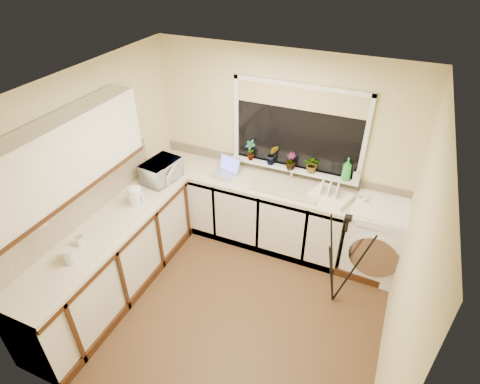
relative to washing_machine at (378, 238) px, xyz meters
name	(u,v)px	position (x,y,z in m)	size (l,w,h in m)	color
floor	(231,305)	(-1.35, -1.23, -0.47)	(3.20, 3.20, 0.00)	#503520
ceiling	(227,94)	(-1.35, -1.23, 1.98)	(3.20, 3.20, 0.00)	white
wall_back	(280,150)	(-1.35, 0.27, 0.75)	(3.20, 3.20, 0.00)	beige
wall_front	(135,349)	(-1.35, -2.73, 0.75)	(3.20, 3.20, 0.00)	beige
wall_left	(95,182)	(-2.95, -1.23, 0.75)	(3.00, 3.00, 0.00)	beige
wall_right	(409,267)	(0.25, -1.23, 0.75)	(3.00, 3.00, 0.00)	beige
base_cabinet_back	(246,208)	(-1.67, -0.03, -0.04)	(2.55, 0.60, 0.86)	silver
base_cabinet_left	(113,262)	(-2.65, -1.53, -0.04)	(0.54, 2.40, 0.86)	silver
worktop_back	(271,185)	(-1.35, -0.03, 0.41)	(3.20, 0.60, 0.04)	beige
worktop_left	(105,230)	(-2.65, -1.53, 0.41)	(0.60, 2.40, 0.04)	beige
upper_cabinet	(62,157)	(-2.79, -1.68, 1.33)	(0.28, 1.90, 0.70)	silver
splashback_left	(78,205)	(-2.93, -1.53, 0.65)	(0.02, 2.40, 0.45)	beige
splashback_back	(279,168)	(-1.35, 0.26, 0.50)	(3.20, 0.02, 0.14)	beige
window_glass	(298,129)	(-1.15, 0.25, 1.08)	(1.50, 0.02, 1.00)	black
window_blind	(300,99)	(-1.15, 0.23, 1.45)	(1.50, 0.02, 0.25)	tan
windowsill	(293,169)	(-1.15, 0.20, 0.56)	(1.60, 0.14, 0.03)	white
sink	(287,186)	(-1.15, -0.03, 0.44)	(0.82, 0.46, 0.03)	tan
faucet	(292,172)	(-1.15, 0.15, 0.55)	(0.03, 0.03, 0.24)	silver
washing_machine	(378,238)	(0.00, 0.00, 0.00)	(0.66, 0.64, 0.94)	white
laptop	(226,170)	(-1.94, -0.04, 0.49)	(0.34, 0.34, 0.21)	#AAA9B1
kettle	(136,197)	(-2.60, -1.03, 0.53)	(0.15, 0.15, 0.20)	white
dish_rack	(331,196)	(-0.61, -0.05, 0.46)	(0.44, 0.33, 0.07)	white
tripod	(340,261)	(-0.32, -0.71, 0.13)	(0.59, 0.59, 1.20)	black
glass_jug	(69,256)	(-2.62, -2.05, 0.51)	(0.11, 0.11, 0.15)	silver
steel_jar	(80,241)	(-2.70, -1.82, 0.48)	(0.08, 0.08, 0.10)	white
microwave	(161,171)	(-2.61, -0.48, 0.56)	(0.47, 0.32, 0.26)	white
plant_a	(250,150)	(-1.71, 0.18, 0.71)	(0.14, 0.10, 0.27)	#999999
plant_b	(272,155)	(-1.42, 0.18, 0.71)	(0.15, 0.12, 0.27)	#999999
plant_c	(291,161)	(-1.17, 0.16, 0.69)	(0.12, 0.12, 0.22)	#999999
plant_d	(312,164)	(-0.91, 0.19, 0.69)	(0.19, 0.17, 0.21)	#999999
soap_bottle_green	(347,169)	(-0.51, 0.18, 0.72)	(0.11, 0.11, 0.28)	green
soap_bottle_clear	(356,176)	(-0.39, 0.18, 0.66)	(0.08, 0.08, 0.17)	#999999
cup_back	(362,200)	(-0.26, -0.01, 0.47)	(0.11, 0.11, 0.09)	silver
cup_left	(68,253)	(-2.68, -2.00, 0.48)	(0.10, 0.10, 0.10)	beige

